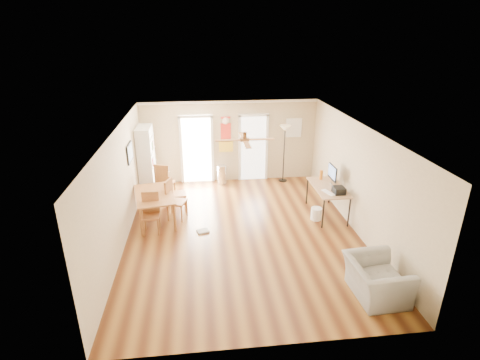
{
  "coord_description": "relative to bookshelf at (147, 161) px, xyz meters",
  "views": [
    {
      "loc": [
        -0.95,
        -7.8,
        4.57
      ],
      "look_at": [
        0.0,
        0.6,
        1.15
      ],
      "focal_mm": 27.69,
      "sensor_mm": 36.0,
      "label": 1
    }
  ],
  "objects": [
    {
      "name": "crown_molding",
      "position": [
        2.53,
        -2.73,
        1.54
      ],
      "size": [
        5.5,
        7.0,
        0.08
      ],
      "primitive_type": null,
      "color": "white",
      "rests_on": "wall_back"
    },
    {
      "name": "computer_desk",
      "position": [
        4.85,
        -1.99,
        -0.62
      ],
      "size": [
        0.74,
        1.49,
        0.8
      ],
      "primitive_type": null,
      "color": "tan",
      "rests_on": "floor"
    },
    {
      "name": "wall_right",
      "position": [
        5.28,
        -2.73,
        0.28
      ],
      "size": [
        0.04,
        7.0,
        2.6
      ],
      "primitive_type": null,
      "color": "beige",
      "rests_on": "floor"
    },
    {
      "name": "framed_poster",
      "position": [
        -0.2,
        -1.33,
        0.68
      ],
      "size": [
        0.04,
        0.66,
        0.48
      ],
      "primitive_type": "cube",
      "color": "black",
      "rests_on": "wall_left"
    },
    {
      "name": "ac_grille",
      "position": [
        4.58,
        0.74,
        0.68
      ],
      "size": [
        0.5,
        0.04,
        0.6
      ],
      "primitive_type": "cube",
      "color": "white",
      "rests_on": "wall_back"
    },
    {
      "name": "floor",
      "position": [
        2.53,
        -2.73,
        -1.02
      ],
      "size": [
        7.0,
        7.0,
        0.0
      ],
      "primitive_type": "plane",
      "color": "brown",
      "rests_on": "ground"
    },
    {
      "name": "ceiling",
      "position": [
        2.53,
        -2.73,
        1.58
      ],
      "size": [
        5.5,
        7.0,
        0.0
      ],
      "primitive_type": null,
      "color": "silver",
      "rests_on": "floor"
    },
    {
      "name": "floor_cloth",
      "position": [
        1.56,
        -2.57,
        -1.0
      ],
      "size": [
        0.33,
        0.29,
        0.04
      ],
      "primitive_type": "cube",
      "rotation": [
        0.0,
        0.0,
        0.33
      ],
      "color": "#A5A49F",
      "rests_on": "floor"
    },
    {
      "name": "ceiling_fan",
      "position": [
        2.53,
        -3.03,
        1.41
      ],
      "size": [
        1.24,
        1.24,
        0.2
      ],
      "primitive_type": null,
      "color": "#593819",
      "rests_on": "ceiling"
    },
    {
      "name": "orange_bottle",
      "position": [
        4.83,
        -1.46,
        -0.09
      ],
      "size": [
        0.11,
        0.11,
        0.26
      ],
      "primitive_type": "cylinder",
      "rotation": [
        0.0,
        0.0,
        -0.3
      ],
      "color": "orange",
      "rests_on": "computer_desk"
    },
    {
      "name": "bathroom_doorway",
      "position": [
        3.28,
        0.76,
        0.03
      ],
      "size": [
        0.8,
        0.1,
        2.1
      ],
      "primitive_type": null,
      "color": "white",
      "rests_on": "wall_back"
    },
    {
      "name": "wall_back",
      "position": [
        2.53,
        0.77,
        0.28
      ],
      "size": [
        5.5,
        0.04,
        2.6
      ],
      "primitive_type": null,
      "color": "beige",
      "rests_on": "floor"
    },
    {
      "name": "kitchen_doorway",
      "position": [
        1.48,
        0.76,
        0.03
      ],
      "size": [
        0.9,
        0.1,
        2.1
      ],
      "primitive_type": null,
      "color": "white",
      "rests_on": "wall_back"
    },
    {
      "name": "dining_chair_right_a",
      "position": [
        0.93,
        -1.26,
        -0.49
      ],
      "size": [
        0.47,
        0.47,
        1.05
      ],
      "primitive_type": null,
      "rotation": [
        0.0,
        0.0,
        1.67
      ],
      "color": "#A76636",
      "rests_on": "floor"
    },
    {
      "name": "wall_left",
      "position": [
        -0.22,
        -2.73,
        0.28
      ],
      "size": [
        0.04,
        7.0,
        2.6
      ],
      "primitive_type": null,
      "color": "beige",
      "rests_on": "floor"
    },
    {
      "name": "dining_table",
      "position": [
        0.38,
        -1.84,
        -0.64
      ],
      "size": [
        1.18,
        1.66,
        0.75
      ],
      "primitive_type": null,
      "rotation": [
        0.0,
        0.0,
        0.2
      ],
      "color": "#A96536",
      "rests_on": "floor"
    },
    {
      "name": "imac",
      "position": [
        5.0,
        -1.83,
        0.04
      ],
      "size": [
        0.09,
        0.56,
        0.52
      ],
      "primitive_type": null,
      "rotation": [
        0.0,
        0.0,
        0.01
      ],
      "color": "black",
      "rests_on": "computer_desk"
    },
    {
      "name": "armchair",
      "position": [
        4.68,
        -5.27,
        -0.66
      ],
      "size": [
        1.0,
        1.13,
        0.71
      ],
      "primitive_type": "imported",
      "rotation": [
        0.0,
        0.0,
        1.61
      ],
      "color": "#989893",
      "rests_on": "floor"
    },
    {
      "name": "dining_chair_right_b",
      "position": [
        0.93,
        -1.77,
        -0.49
      ],
      "size": [
        0.55,
        0.55,
        1.05
      ],
      "primitive_type": null,
      "rotation": [
        0.0,
        0.0,
        1.24
      ],
      "color": "#AB6A37",
      "rests_on": "floor"
    },
    {
      "name": "wall_front",
      "position": [
        2.53,
        -6.23,
        0.28
      ],
      "size": [
        5.5,
        0.04,
        2.6
      ],
      "primitive_type": null,
      "color": "beige",
      "rests_on": "floor"
    },
    {
      "name": "dining_chair_near",
      "position": [
        0.34,
        -2.44,
        -0.52
      ],
      "size": [
        0.41,
        0.41,
        0.99
      ],
      "primitive_type": null,
      "rotation": [
        0.0,
        0.0,
        -0.0
      ],
      "color": "#A66B35",
      "rests_on": "floor"
    },
    {
      "name": "printer",
      "position": [
        4.98,
        -2.41,
        -0.14
      ],
      "size": [
        0.28,
        0.32,
        0.16
      ],
      "primitive_type": "cube",
      "rotation": [
        0.0,
        0.0,
        0.02
      ],
      "color": "black",
      "rests_on": "computer_desk"
    },
    {
      "name": "keyboard",
      "position": [
        4.73,
        -2.36,
        -0.21
      ],
      "size": [
        0.27,
        0.44,
        0.02
      ],
      "primitive_type": "cube",
      "rotation": [
        0.0,
        0.0,
        0.34
      ],
      "color": "white",
      "rests_on": "computer_desk"
    },
    {
      "name": "dining_chair_far",
      "position": [
        0.54,
        -0.44,
        -0.48
      ],
      "size": [
        0.57,
        0.57,
        1.08
      ],
      "primitive_type": null,
      "rotation": [
        0.0,
        0.0,
        2.81
      ],
      "color": "#996431",
      "rests_on": "floor"
    },
    {
      "name": "wall_decal",
      "position": [
        2.4,
        0.75,
        0.53
      ],
      "size": [
        0.46,
        0.03,
        1.1
      ],
      "primitive_type": "cube",
      "color": "red",
      "rests_on": "wall_back"
    },
    {
      "name": "trash_can",
      "position": [
        2.23,
        0.44,
        -0.71
      ],
      "size": [
        0.36,
        0.36,
        0.62
      ],
      "primitive_type": "cylinder",
      "rotation": [
        0.0,
        0.0,
        -0.32
      ],
      "color": "silver",
      "rests_on": "floor"
    },
    {
      "name": "bookshelf",
      "position": [
        0.0,
        0.0,
        0.0
      ],
      "size": [
        0.68,
        1.0,
        2.03
      ],
      "primitive_type": null,
      "rotation": [
        0.0,
        0.0,
        -0.32
      ],
      "color": "silver",
      "rests_on": "floor"
    },
    {
      "name": "wastebasket_a",
      "position": [
        4.5,
        -2.24,
        -0.86
      ],
      "size": [
        0.3,
        0.3,
        0.32
      ],
      "primitive_type": "cylinder",
      "rotation": [
        0.0,
        0.0,
        -0.09
      ],
      "color": "white",
      "rests_on": "floor"
    },
    {
      "name": "torchiere_lamp",
      "position": [
        4.23,
        0.48,
        -0.09
      ],
      "size": [
        0.36,
        0.36,
        1.85
      ],
      "primitive_type": null,
      "rotation": [
        0.0,
        0.0,
        0.04
      ],
      "color": "black",
      "rests_on": "floor"
    }
  ]
}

